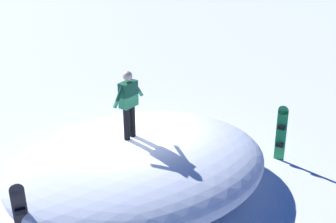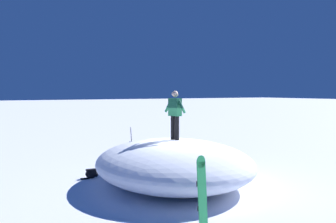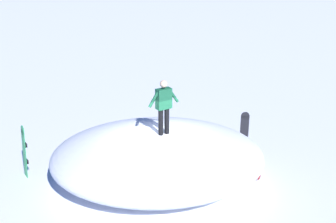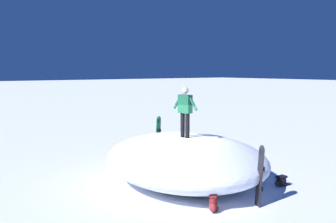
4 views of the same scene
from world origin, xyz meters
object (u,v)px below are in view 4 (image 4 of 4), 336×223
snowboard_primary_upright (158,135)px  backpack_near (281,181)px  snowboard_secondary_upright (260,175)px  backpack_far (214,203)px  snowboarder_standing (185,109)px

snowboard_primary_upright → backpack_near: (-5.94, -0.49, -0.68)m
snowboard_secondary_upright → backpack_far: (0.40, 1.29, -0.60)m
snowboard_primary_upright → backpack_near: snowboard_primary_upright is taller
snowboard_primary_upright → backpack_far: (-6.28, 2.67, -0.61)m
snowboard_primary_upright → backpack_near: bearing=-175.2°
backpack_near → backpack_far: 3.18m
snowboard_primary_upright → snowboarder_standing: bearing=157.0°
snowboarder_standing → backpack_near: bearing=-135.2°
snowboard_primary_upright → backpack_near: size_ratio=2.66×
snowboard_secondary_upright → snowboarder_standing: bearing=4.8°
snowboarder_standing → snowboard_primary_upright: bearing=-23.0°
backpack_near → snowboarder_standing: bearing=44.8°
snowboard_secondary_upright → backpack_far: snowboard_secondary_upright is taller
snowboard_primary_upright → backpack_far: snowboard_primary_upright is taller
snowboarder_standing → snowboard_primary_upright: size_ratio=0.97×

